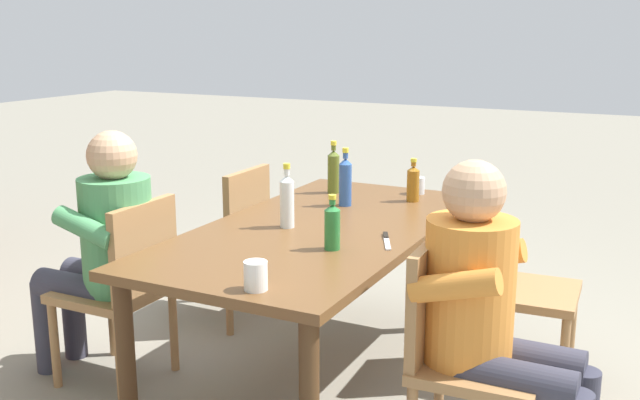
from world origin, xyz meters
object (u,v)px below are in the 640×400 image
Objects in this scene: chair_near_left at (458,347)px; chair_near_right at (511,278)px; chair_far_left at (126,282)px; bottle_amber at (413,183)px; bottle_green at (332,226)px; cup_glass at (418,185)px; dining_table at (320,243)px; person_in_plaid_shirt at (105,244)px; table_knife at (386,240)px; bottle_clear at (287,200)px; chair_far_right at (230,236)px; cup_white at (256,276)px; bottle_olive at (334,171)px; bottle_blue at (345,181)px; person_in_white_shirt at (491,309)px.

chair_near_left is 1.00× the size of chair_near_right.
bottle_amber is at bearing -42.49° from chair_far_left.
bottle_green reaches higher than bottle_amber.
cup_glass is at bearing 25.70° from chair_near_left.
person_in_plaid_shirt is (-0.43, 0.88, -0.01)m from dining_table.
table_knife is at bearing 50.69° from chair_near_left.
bottle_clear is (-0.08, 0.12, 0.20)m from dining_table.
chair_far_right is 1.07m from cup_glass.
chair_near_left is 3.01× the size of bottle_clear.
cup_white is (-0.41, -1.06, 0.14)m from person_in_plaid_shirt.
chair_near_right reaches higher than table_knife.
person_in_plaid_shirt is 4.19× the size of bottle_olive.
bottle_clear reaches higher than chair_far_right.
dining_table is at bearing 76.33° from table_knife.
person_in_plaid_shirt reaches higher than dining_table.
cup_white is 0.77m from table_knife.
dining_table is 0.38m from table_knife.
chair_far_right is (0.43, 0.77, -0.18)m from dining_table.
chair_far_left is 3.84× the size of table_knife.
bottle_blue is 3.23× the size of cup_glass.
chair_far_left is 8.61× the size of cup_white.
bottle_amber reaches higher than chair_near_right.
chair_near_right reaches higher than cup_glass.
chair_far_right is at bearing 53.53° from bottle_green.
bottle_blue reaches higher than bottle_clear.
dining_table is 1.60× the size of person_in_plaid_shirt.
bottle_olive is at bearing -26.43° from chair_far_left.
person_in_plaid_shirt reaches higher than chair_far_left.
chair_far_left is at bearing 66.55° from cup_white.
dining_table is 0.90m from chair_near_left.
bottle_green is 0.39m from bottle_clear.
chair_far_right is 3.09× the size of bottle_olive.
person_in_white_shirt is 4.19× the size of bottle_olive.
bottle_blue is at bearing 45.09° from chair_near_left.
bottle_clear is at bearing 173.21° from bottle_blue.
cup_glass is at bearing -29.40° from bottle_blue.
table_knife is at bearing -73.34° from chair_far_left.
person_in_white_shirt reaches higher than bottle_olive.
dining_table is 2.17× the size of chair_near_left.
bottle_clear is at bearing 89.64° from table_knife.
chair_far_left is 3.91× the size of bottle_amber.
table_knife reaches higher than dining_table.
bottle_olive reaches higher than table_knife.
person_in_plaid_shirt is 5.20× the size of table_knife.
person_in_plaid_shirt is 1.64m from cup_glass.
cup_white is (-0.84, -0.18, 0.13)m from dining_table.
cup_white is at bearing 178.87° from bottle_amber.
dining_table is 0.90m from chair_near_right.
person_in_plaid_shirt reaches higher than chair_near_left.
chair_far_right is at bearing 0.00° from chair_far_left.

